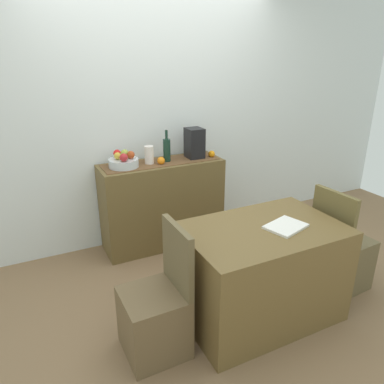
{
  "coord_description": "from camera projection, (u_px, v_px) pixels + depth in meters",
  "views": [
    {
      "loc": [
        -1.3,
        -2.3,
        1.91
      ],
      "look_at": [
        0.02,
        0.37,
        0.76
      ],
      "focal_mm": 34.02,
      "sensor_mm": 36.0,
      "label": 1
    }
  ],
  "objects": [
    {
      "name": "sideboard_console",
      "position": [
        163.0,
        204.0,
        3.73
      ],
      "size": [
        1.22,
        0.42,
        0.89
      ],
      "primitive_type": "cube",
      "color": "brown",
      "rests_on": "ground"
    },
    {
      "name": "chair_near_window",
      "position": [
        156.0,
        317.0,
        2.41
      ],
      "size": [
        0.4,
        0.4,
        0.9
      ],
      "color": "brown",
      "rests_on": "ground"
    },
    {
      "name": "apple_front",
      "position": [
        125.0,
        154.0,
        3.41
      ],
      "size": [
        0.08,
        0.08,
        0.08
      ],
      "primitive_type": "sphere",
      "color": "#93A83C",
      "rests_on": "fruit_bowl"
    },
    {
      "name": "orange_loose_mid",
      "position": [
        212.0,
        154.0,
        3.74
      ],
      "size": [
        0.07,
        0.07,
        0.07
      ],
      "primitive_type": "sphere",
      "color": "orange",
      "rests_on": "sideboard_console"
    },
    {
      "name": "orange_loose_end",
      "position": [
        161.0,
        161.0,
        3.5
      ],
      "size": [
        0.07,
        0.07,
        0.07
      ],
      "primitive_type": "sphere",
      "color": "orange",
      "rests_on": "sideboard_console"
    },
    {
      "name": "apple_left",
      "position": [
        117.0,
        153.0,
        3.43
      ],
      "size": [
        0.07,
        0.07,
        0.07
      ],
      "primitive_type": "sphere",
      "color": "red",
      "rests_on": "fruit_bowl"
    },
    {
      "name": "open_book",
      "position": [
        286.0,
        226.0,
        2.58
      ],
      "size": [
        0.33,
        0.28,
        0.02
      ],
      "primitive_type": "cube",
      "rotation": [
        0.0,
        0.0,
        0.29
      ],
      "color": "white",
      "rests_on": "dining_table"
    },
    {
      "name": "ground_plane",
      "position": [
        209.0,
        288.0,
        3.15
      ],
      "size": [
        6.4,
        6.4,
        0.02
      ],
      "primitive_type": "cube",
      "color": "#846546",
      "rests_on": "ground"
    },
    {
      "name": "apple_right",
      "position": [
        131.0,
        155.0,
        3.38
      ],
      "size": [
        0.07,
        0.07,
        0.07
      ],
      "primitive_type": "sphere",
      "color": "#A53E17",
      "rests_on": "fruit_bowl"
    },
    {
      "name": "room_wall_rear",
      "position": [
        155.0,
        111.0,
        3.65
      ],
      "size": [
        6.4,
        0.06,
        2.7
      ],
      "primitive_type": "cube",
      "color": "silver",
      "rests_on": "ground"
    },
    {
      "name": "chair_by_corner",
      "position": [
        340.0,
        258.0,
        3.1
      ],
      "size": [
        0.43,
        0.43,
        0.9
      ],
      "color": "brown",
      "rests_on": "ground"
    },
    {
      "name": "table_runner",
      "position": [
        161.0,
        162.0,
        3.57
      ],
      "size": [
        1.15,
        0.32,
        0.01
      ],
      "primitive_type": "cube",
      "color": "brown",
      "rests_on": "sideboard_console"
    },
    {
      "name": "apple_center",
      "position": [
        124.0,
        157.0,
        3.3
      ],
      "size": [
        0.08,
        0.08,
        0.08
      ],
      "primitive_type": "sphere",
      "color": "#B7262A",
      "rests_on": "fruit_bowl"
    },
    {
      "name": "coffee_maker",
      "position": [
        194.0,
        143.0,
        3.67
      ],
      "size": [
        0.16,
        0.18,
        0.31
      ],
      "primitive_type": "cube",
      "color": "black",
      "rests_on": "sideboard_console"
    },
    {
      "name": "apple_rear",
      "position": [
        118.0,
        156.0,
        3.36
      ],
      "size": [
        0.07,
        0.07,
        0.07
      ],
      "primitive_type": "sphere",
      "color": "gold",
      "rests_on": "fruit_bowl"
    },
    {
      "name": "fruit_bowl",
      "position": [
        124.0,
        163.0,
        3.4
      ],
      "size": [
        0.28,
        0.28,
        0.08
      ],
      "primitive_type": "cylinder",
      "color": "silver",
      "rests_on": "table_runner"
    },
    {
      "name": "ceramic_vase",
      "position": [
        149.0,
        155.0,
        3.49
      ],
      "size": [
        0.09,
        0.09,
        0.18
      ],
      "primitive_type": "cylinder",
      "color": "silver",
      "rests_on": "sideboard_console"
    },
    {
      "name": "dining_table",
      "position": [
        260.0,
        272.0,
        2.72
      ],
      "size": [
        1.14,
        0.75,
        0.74
      ],
      "primitive_type": "cube",
      "color": "brown",
      "rests_on": "ground"
    },
    {
      "name": "wine_bottle",
      "position": [
        167.0,
        150.0,
        3.56
      ],
      "size": [
        0.07,
        0.07,
        0.31
      ],
      "color": "#173326",
      "rests_on": "sideboard_console"
    }
  ]
}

